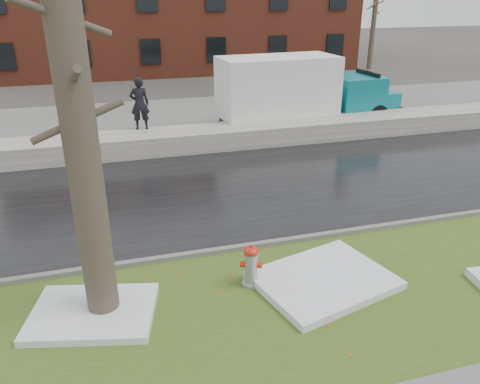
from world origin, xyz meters
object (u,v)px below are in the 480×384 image
object	(u,v)px
tree	(79,126)
box_truck	(299,91)
fire_hydrant	(251,264)
worker	(140,104)

from	to	relation	value
tree	box_truck	distance (m)	13.67
fire_hydrant	worker	xyz separation A→B (m)	(-1.24, 9.71, 1.17)
fire_hydrant	box_truck	world-z (taller)	box_truck
box_truck	fire_hydrant	bearing A→B (deg)	-120.78
tree	box_truck	world-z (taller)	tree
box_truck	tree	bearing A→B (deg)	-131.51
tree	worker	bearing A→B (deg)	80.60
tree	box_truck	xyz separation A→B (m)	(8.27, 10.71, -1.96)
fire_hydrant	tree	xyz separation A→B (m)	(-2.86, -0.07, 3.05)
box_truck	worker	world-z (taller)	box_truck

